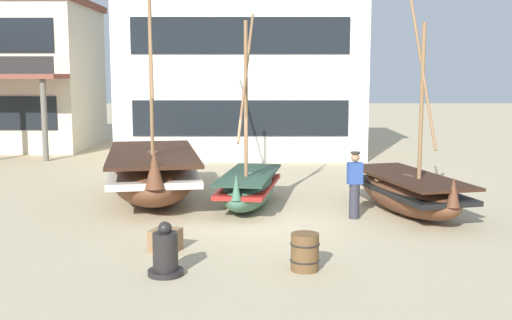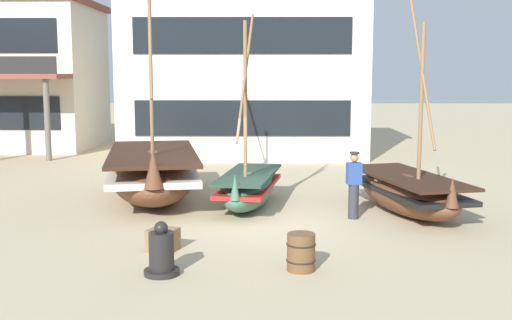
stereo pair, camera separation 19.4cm
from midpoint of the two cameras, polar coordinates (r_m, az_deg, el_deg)
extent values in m
plane|color=tan|center=(15.63, 0.32, -5.60)|extent=(120.00, 120.00, 0.00)
ellipsoid|color=#427056|center=(17.29, -0.33, -2.71)|extent=(1.84, 4.02, 0.93)
cube|color=red|center=(17.27, -0.33, -2.33)|extent=(1.82, 3.87, 0.11)
cube|color=#243D2F|center=(17.22, -0.33, -1.32)|extent=(1.86, 3.95, 0.06)
cone|color=#427056|center=(15.42, -1.53, -2.44)|extent=(0.28, 0.28, 0.65)
cylinder|color=olive|center=(16.54, -0.63, 4.96)|extent=(0.10, 0.10, 4.30)
cylinder|color=olive|center=(16.52, -0.63, 7.59)|extent=(0.43, 2.31, 3.31)
cube|color=olive|center=(17.51, -0.17, -1.50)|extent=(1.19, 0.34, 0.06)
ellipsoid|color=brown|center=(18.50, -8.91, -1.37)|extent=(3.36, 6.31, 1.40)
cube|color=silver|center=(18.47, -8.92, -0.84)|extent=(3.34, 6.08, 0.17)
cube|color=#351E13|center=(18.41, -8.95, 0.60)|extent=(3.41, 6.21, 0.10)
cone|color=brown|center=(15.56, -8.83, -0.77)|extent=(0.54, 0.54, 0.98)
cylinder|color=olive|center=(17.52, -9.10, 8.72)|extent=(0.10, 0.10, 5.90)
cylinder|color=olive|center=(17.61, -9.21, 13.50)|extent=(0.72, 3.63, 4.86)
cube|color=olive|center=(18.88, -8.95, 0.31)|extent=(2.22, 0.55, 0.06)
ellipsoid|color=brown|center=(17.00, 13.72, -3.00)|extent=(2.63, 4.73, 1.00)
cube|color=black|center=(16.97, 13.73, -2.58)|extent=(2.60, 4.56, 0.12)
cube|color=#351E13|center=(16.92, 13.77, -1.47)|extent=(2.65, 4.65, 0.07)
cone|color=brown|center=(15.07, 17.51, -2.77)|extent=(0.38, 0.38, 0.70)
cylinder|color=olive|center=(16.23, 14.88, 4.54)|extent=(0.10, 0.10, 4.14)
cylinder|color=olive|center=(16.21, 14.99, 7.67)|extent=(0.45, 1.53, 3.74)
cube|color=olive|center=(17.23, 13.24, -1.65)|extent=(1.49, 0.52, 0.06)
cylinder|color=#33333D|center=(16.12, 9.06, -3.68)|extent=(0.26, 0.26, 0.88)
cube|color=#2D4C99|center=(15.99, 9.11, -1.18)|extent=(0.39, 0.28, 0.54)
sphere|color=#A87A56|center=(15.94, 9.15, 0.20)|extent=(0.22, 0.22, 0.22)
cylinder|color=#2D2823|center=(15.92, 9.15, 0.63)|extent=(0.24, 0.24, 0.05)
cylinder|color=black|center=(11.81, -7.95, -9.90)|extent=(0.65, 0.65, 0.10)
cylinder|color=black|center=(11.70, -7.99, -8.07)|extent=(0.46, 0.46, 0.69)
sphere|color=black|center=(11.59, -8.03, -6.06)|extent=(0.25, 0.25, 0.25)
cylinder|color=brown|center=(11.89, 4.52, -8.22)|extent=(0.52, 0.52, 0.70)
torus|color=black|center=(11.84, 4.53, -7.50)|extent=(0.56, 0.56, 0.03)
torus|color=black|center=(11.93, 4.52, -8.93)|extent=(0.56, 0.56, 0.03)
cube|color=olive|center=(13.28, -7.92, -7.09)|extent=(0.69, 0.69, 0.45)
cube|color=white|center=(28.74, -0.84, 7.14)|extent=(10.34, 6.22, 6.55)
cube|color=#70665B|center=(28.90, -0.85, 13.95)|extent=(10.75, 6.47, 0.30)
cube|color=black|center=(25.66, -1.01, 3.76)|extent=(8.68, 0.06, 1.44)
cube|color=black|center=(25.64, -1.02, 11.08)|extent=(8.68, 0.06, 1.44)
cube|color=beige|center=(33.58, -20.83, 6.90)|extent=(7.96, 6.61, 6.74)
cube|color=brown|center=(33.74, -21.13, 12.88)|extent=(8.28, 6.88, 0.30)
cylinder|color=#666056|center=(27.57, -17.99, 3.42)|extent=(0.24, 0.24, 3.37)
camera|label=1|loc=(0.10, -89.66, 0.05)|focal=44.69mm
camera|label=2|loc=(0.10, 90.34, -0.05)|focal=44.69mm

